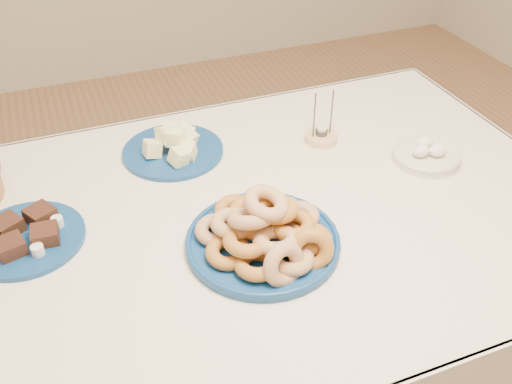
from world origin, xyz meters
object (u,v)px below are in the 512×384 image
(melon_plate, at_px, (175,146))
(egg_bowl, at_px, (426,155))
(donut_platter, at_px, (265,234))
(candle_holder, at_px, (321,136))
(dining_table, at_px, (249,245))
(brownie_plate, at_px, (26,236))

(melon_plate, distance_m, egg_bowl, 0.70)
(melon_plate, bearing_deg, donut_platter, -78.75)
(candle_holder, bearing_deg, donut_platter, -131.78)
(dining_table, relative_size, donut_platter, 4.29)
(donut_platter, xyz_separation_m, candle_holder, (0.33, 0.36, -0.02))
(donut_platter, height_order, egg_bowl, donut_platter)
(melon_plate, bearing_deg, candle_holder, -12.21)
(dining_table, bearing_deg, donut_platter, -94.09)
(brownie_plate, relative_size, egg_bowl, 1.66)
(dining_table, xyz_separation_m, melon_plate, (-0.10, 0.32, 0.13))
(egg_bowl, bearing_deg, brownie_plate, 176.93)
(melon_plate, height_order, egg_bowl, melon_plate)
(dining_table, relative_size, brownie_plate, 5.02)
(candle_holder, bearing_deg, egg_bowl, -41.70)
(brownie_plate, bearing_deg, candle_holder, 9.74)
(donut_platter, distance_m, candle_holder, 0.49)
(dining_table, distance_m, melon_plate, 0.36)
(donut_platter, xyz_separation_m, brownie_plate, (-0.51, 0.22, -0.02))
(dining_table, bearing_deg, brownie_plate, 169.91)
(donut_platter, bearing_deg, egg_bowl, 16.74)
(donut_platter, bearing_deg, dining_table, 85.91)
(donut_platter, height_order, melon_plate, donut_platter)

